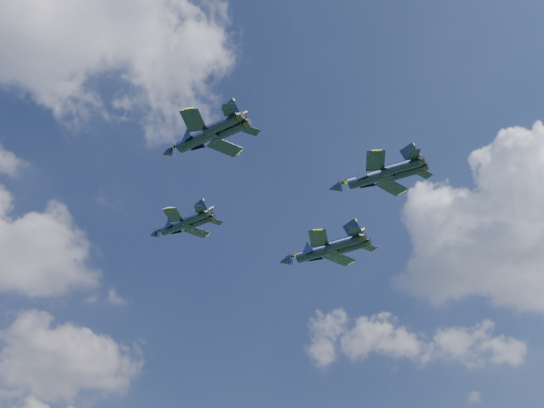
% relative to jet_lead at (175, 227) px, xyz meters
% --- Properties ---
extents(jet_lead, '(10.03, 13.24, 3.25)m').
position_rel_jet_lead_xyz_m(jet_lead, '(0.00, 0.00, 0.00)').
color(jet_lead, black).
extents(jet_left, '(11.08, 14.78, 3.61)m').
position_rel_jet_lead_xyz_m(jet_left, '(-5.05, -23.02, -0.20)').
color(jet_left, black).
extents(jet_right, '(13.69, 17.36, 4.31)m').
position_rel_jet_lead_xyz_m(jet_right, '(24.61, -2.69, -0.09)').
color(jet_right, black).
extents(jet_slot, '(12.03, 14.19, 3.60)m').
position_rel_jet_lead_xyz_m(jet_slot, '(18.67, -28.52, -2.68)').
color(jet_slot, black).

